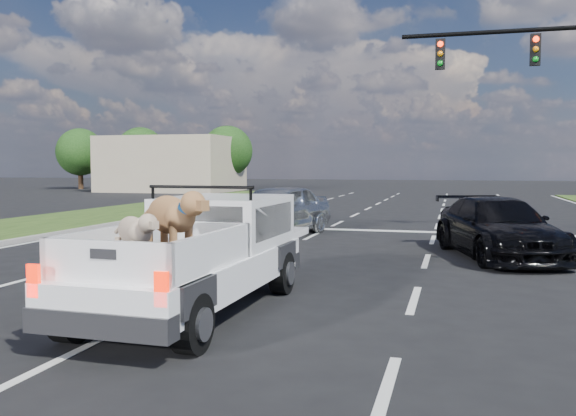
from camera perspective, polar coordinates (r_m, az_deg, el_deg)
name	(u,v)px	position (r m, az deg, el deg)	size (l,w,h in m)	color
ground	(305,294)	(10.07, 1.64, -8.02)	(160.00, 160.00, 0.00)	black
road_markings	(364,244)	(16.43, 7.10, -3.34)	(17.75, 60.00, 0.01)	silver
curb_left	(58,234)	(19.40, -20.68, -2.26)	(0.15, 60.00, 0.14)	gray
building_left	(173,164)	(50.75, -10.74, 4.05)	(10.00, 8.00, 4.40)	tan
tree_far_a	(80,152)	(57.54, -18.88, 4.97)	(4.20, 4.20, 5.40)	#332114
tree_far_b	(141,152)	(54.39, -13.62, 5.14)	(4.20, 4.20, 5.40)	#332114
tree_far_c	(227,151)	(51.00, -5.70, 5.32)	(4.20, 4.20, 5.40)	#332114
pickup_truck	(200,252)	(8.88, -8.25, -4.09)	(1.92, 4.87, 1.81)	black
silver_sedan	(277,210)	(18.15, -1.06, -0.17)	(1.84, 4.57, 1.56)	#B0B3B7
black_coupe	(498,228)	(14.66, 19.04, -1.76)	(1.91, 4.70, 1.36)	black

